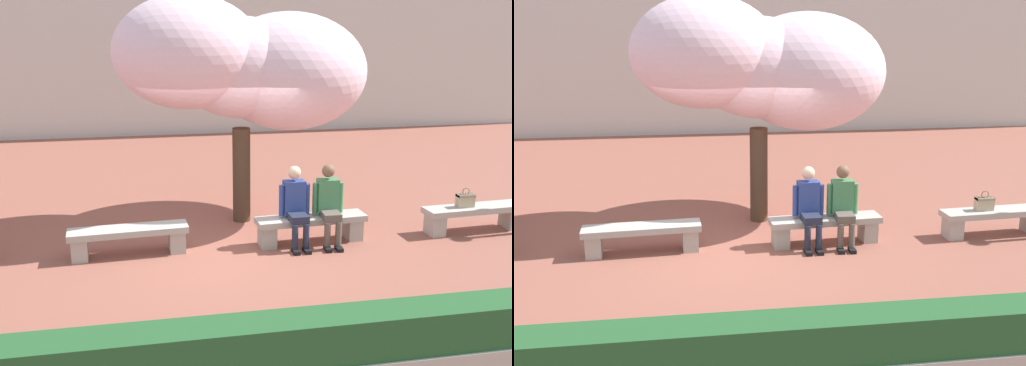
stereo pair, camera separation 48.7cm
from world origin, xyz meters
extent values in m
plane|color=#8E5142|center=(0.00, 0.00, 0.00)|extent=(100.00, 100.00, 0.00)
cube|color=beige|center=(0.00, 12.17, 3.96)|extent=(28.00, 4.00, 7.91)
cube|color=#ADA89E|center=(-1.45, 0.00, 0.40)|extent=(1.83, 0.53, 0.10)
cube|color=#ADA89E|center=(-2.19, -0.04, 0.17)|extent=(0.26, 0.35, 0.35)
cube|color=#ADA89E|center=(-0.72, 0.04, 0.17)|extent=(0.26, 0.35, 0.35)
cube|color=#ADA89E|center=(1.45, 0.00, 0.40)|extent=(1.83, 0.53, 0.10)
cube|color=#ADA89E|center=(0.72, -0.04, 0.17)|extent=(0.26, 0.35, 0.35)
cube|color=#ADA89E|center=(2.19, 0.04, 0.17)|extent=(0.26, 0.35, 0.35)
cube|color=#ADA89E|center=(4.36, 0.00, 0.40)|extent=(1.83, 0.53, 0.10)
cube|color=#ADA89E|center=(3.62, -0.04, 0.17)|extent=(0.26, 0.35, 0.35)
cube|color=#ADA89E|center=(5.09, 0.04, 0.17)|extent=(0.26, 0.35, 0.35)
cube|color=black|center=(1.09, -0.42, 0.03)|extent=(0.11, 0.22, 0.06)
cylinder|color=#23283D|center=(1.09, -0.36, 0.24)|extent=(0.10, 0.10, 0.42)
cube|color=black|center=(1.27, -0.42, 0.03)|extent=(0.11, 0.22, 0.06)
cylinder|color=#23283D|center=(1.27, -0.36, 0.24)|extent=(0.10, 0.10, 0.42)
cube|color=#23283D|center=(1.18, -0.18, 0.51)|extent=(0.29, 0.41, 0.12)
cube|color=#2D4289|center=(1.17, 0.04, 0.78)|extent=(0.35, 0.23, 0.54)
sphere|color=beige|center=(1.17, 0.04, 1.19)|extent=(0.21, 0.21, 0.21)
cylinder|color=#2D4289|center=(0.96, 0.01, 0.74)|extent=(0.09, 0.09, 0.50)
cylinder|color=#2D4289|center=(1.38, 0.03, 0.74)|extent=(0.09, 0.09, 0.50)
cube|color=black|center=(1.62, -0.41, 0.03)|extent=(0.11, 0.23, 0.06)
cylinder|color=brown|center=(1.62, -0.35, 0.24)|extent=(0.10, 0.10, 0.42)
cube|color=black|center=(1.80, -0.42, 0.03)|extent=(0.11, 0.23, 0.06)
cylinder|color=brown|center=(1.80, -0.36, 0.24)|extent=(0.10, 0.10, 0.42)
cube|color=brown|center=(1.72, -0.18, 0.51)|extent=(0.30, 0.42, 0.12)
cube|color=#428451|center=(1.73, 0.04, 0.78)|extent=(0.35, 0.24, 0.54)
sphere|color=brown|center=(1.73, 0.04, 1.19)|extent=(0.21, 0.21, 0.21)
cylinder|color=#428451|center=(1.52, 0.03, 0.74)|extent=(0.09, 0.09, 0.50)
cylinder|color=#428451|center=(1.94, 0.01, 0.74)|extent=(0.09, 0.09, 0.50)
cube|color=tan|center=(4.16, 0.00, 0.56)|extent=(0.30, 0.14, 0.22)
cube|color=gray|center=(4.16, -0.01, 0.65)|extent=(0.30, 0.15, 0.04)
torus|color=#807259|center=(4.16, 0.00, 0.72)|extent=(0.14, 0.02, 0.14)
cylinder|color=#473323|center=(0.54, 1.34, 0.85)|extent=(0.32, 0.32, 1.69)
ellipsoid|color=#F4CCDB|center=(0.54, 1.34, 2.74)|extent=(2.28, 2.00, 1.71)
ellipsoid|color=#F4CCDB|center=(-0.36, 1.31, 3.01)|extent=(2.50, 2.44, 1.88)
ellipsoid|color=#F4CCDB|center=(1.44, 1.58, 2.65)|extent=(2.74, 2.84, 2.06)
cube|color=#235128|center=(0.00, -3.93, 0.58)|extent=(14.85, 0.44, 0.44)
camera|label=1|loc=(-1.19, -8.86, 3.50)|focal=42.00mm
camera|label=2|loc=(-0.71, -8.95, 3.50)|focal=42.00mm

